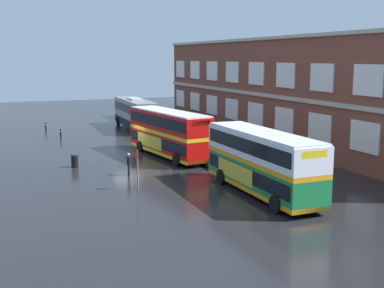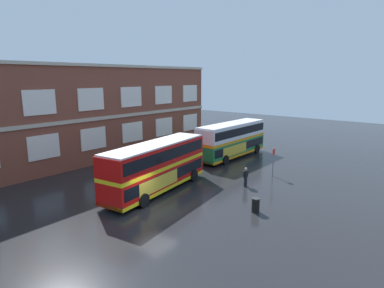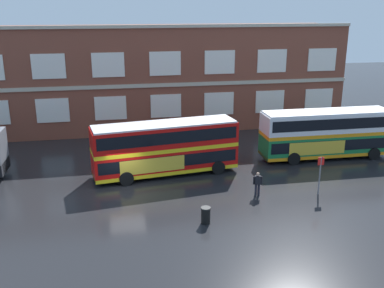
{
  "view_description": "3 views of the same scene",
  "coord_description": "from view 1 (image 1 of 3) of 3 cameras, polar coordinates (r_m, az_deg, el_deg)",
  "views": [
    {
      "loc": [
        43.99,
        -11.58,
        8.71
      ],
      "look_at": [
        8.74,
        2.93,
        2.03
      ],
      "focal_mm": 46.35,
      "sensor_mm": 36.0,
      "label": 1
    },
    {
      "loc": [
        -14.94,
        -15.45,
        9.34
      ],
      "look_at": [
        8.09,
        3.21,
        3.18
      ],
      "focal_mm": 30.2,
      "sensor_mm": 36.0,
      "label": 2
    },
    {
      "loc": [
        -0.84,
        -29.16,
        12.65
      ],
      "look_at": [
        5.18,
        2.7,
        2.41
      ],
      "focal_mm": 41.88,
      "sensor_mm": 36.0,
      "label": 3
    }
  ],
  "objects": [
    {
      "name": "ground_plane",
      "position": [
        46.85,
        -5.12,
        -0.82
      ],
      "size": [
        120.0,
        120.0,
        0.0
      ],
      "primitive_type": "plane",
      "color": "black"
    },
    {
      "name": "brick_terminal_building",
      "position": [
        53.72,
        11.13,
        6.02
      ],
      "size": [
        48.67,
        8.19,
        10.71
      ],
      "color": "brown",
      "rests_on": "ground"
    },
    {
      "name": "double_decker_near",
      "position": [
        43.83,
        -2.7,
        1.32
      ],
      "size": [
        11.25,
        4.07,
        4.07
      ],
      "color": "red",
      "rests_on": "ground"
    },
    {
      "name": "double_decker_middle",
      "position": [
        32.01,
        8.05,
        -1.99
      ],
      "size": [
        11.01,
        2.92,
        4.07
      ],
      "color": "#197038",
      "rests_on": "ground"
    },
    {
      "name": "touring_coach",
      "position": [
        61.46,
        -6.59,
        3.52
      ],
      "size": [
        12.08,
        3.21,
        3.8
      ],
      "color": "gray",
      "rests_on": "ground"
    },
    {
      "name": "waiting_passenger",
      "position": [
        37.23,
        -7.3,
        -2.2
      ],
      "size": [
        0.64,
        0.3,
        1.7
      ],
      "color": "black",
      "rests_on": "ground"
    },
    {
      "name": "bus_stand_flag",
      "position": [
        32.94,
        -6.29,
        -2.52
      ],
      "size": [
        0.44,
        0.1,
        2.7
      ],
      "color": "slate",
      "rests_on": "ground"
    },
    {
      "name": "station_litter_bin",
      "position": [
        40.82,
        -13.35,
        -1.91
      ],
      "size": [
        0.6,
        0.6,
        1.03
      ],
      "color": "black",
      "rests_on": "ground"
    },
    {
      "name": "safety_bollard_west",
      "position": [
        62.3,
        -16.48,
        1.95
      ],
      "size": [
        0.19,
        0.19,
        0.95
      ],
      "color": "black",
      "rests_on": "ground"
    },
    {
      "name": "safety_bollard_east",
      "position": [
        56.29,
        -14.88,
        1.21
      ],
      "size": [
        0.19,
        0.19,
        0.95
      ],
      "color": "black",
      "rests_on": "ground"
    }
  ]
}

